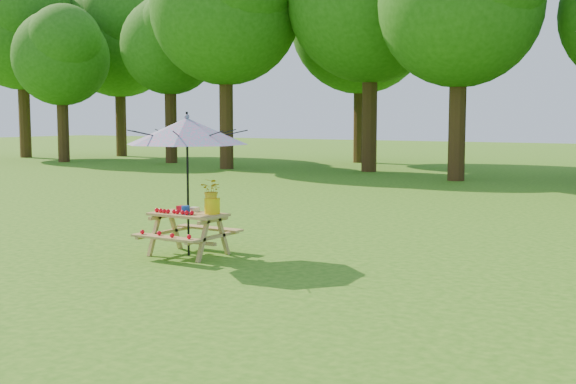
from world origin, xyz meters
The scene contains 5 objects.
picnic_table centered at (0.82, 4.80, 0.33)m, with size 1.20×1.32×0.67m.
patio_umbrella centered at (0.82, 4.80, 1.95)m, with size 2.41×2.41×2.25m.
produce_bins centered at (0.77, 4.82, 0.72)m, with size 0.35×0.45×0.13m.
tomatoes_row centered at (0.67, 4.62, 0.71)m, with size 0.77×0.13×0.07m, color red, non-canonical shape.
flower_bucket centered at (1.19, 4.93, 0.96)m, with size 0.34×0.30×0.55m.
Camera 1 is at (7.91, -4.01, 2.16)m, focal length 45.00 mm.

